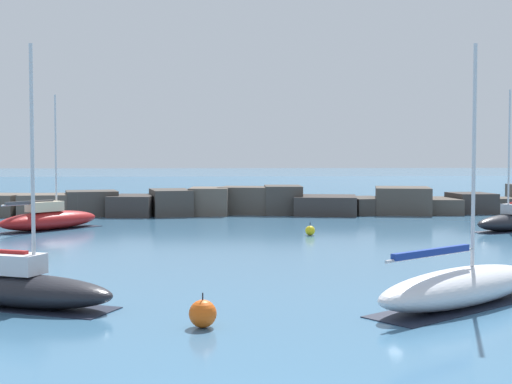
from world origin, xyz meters
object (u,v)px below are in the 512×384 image
Objects in this scene: sailboat_moored_1 at (461,286)px; sailboat_moored_3 at (49,219)px; mooring_buoy_orange_near at (203,314)px; sailboat_moored_4 at (20,287)px; mooring_buoy_far_side at (310,231)px.

sailboat_moored_3 is (-18.28, 25.43, 0.08)m from sailboat_moored_1.
sailboat_moored_1 is 8.58m from mooring_buoy_orange_near.
sailboat_moored_1 is 0.95× the size of sailboat_moored_3.
sailboat_moored_4 is at bearing 176.14° from sailboat_moored_1.
mooring_buoy_far_side is at bearing -15.87° from sailboat_moored_3.
sailboat_moored_1 is at bearing -54.29° from sailboat_moored_3.
sailboat_moored_1 is 10.55× the size of mooring_buoy_far_side.
mooring_buoy_orange_near is at bearing -70.14° from sailboat_moored_3.
mooring_buoy_orange_near is (10.02, -27.74, -0.32)m from sailboat_moored_3.
mooring_buoy_far_side is at bearing 94.71° from sailboat_moored_1.
mooring_buoy_orange_near is (-8.27, -2.30, -0.24)m from sailboat_moored_1.
sailboat_moored_3 reaches higher than mooring_buoy_orange_near.
sailboat_moored_1 is at bearing -3.86° from sailboat_moored_4.
sailboat_moored_1 is 1.01× the size of sailboat_moored_4.
sailboat_moored_4 reaches higher than mooring_buoy_far_side.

